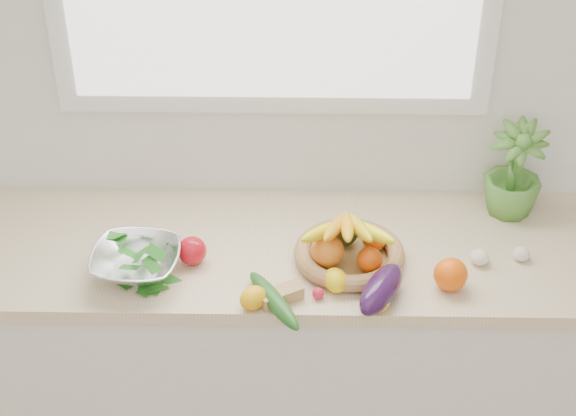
{
  "coord_description": "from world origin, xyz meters",
  "views": [
    {
      "loc": [
        0.09,
        -0.15,
        2.49
      ],
      "look_at": [
        0.05,
        1.93,
        1.05
      ],
      "focal_mm": 55.0,
      "sensor_mm": 36.0,
      "label": 1
    }
  ],
  "objects_px": {
    "cucumber": "(274,300)",
    "eggplant": "(381,289)",
    "potted_herb": "(514,171)",
    "fruit_basket": "(348,248)",
    "colander_with_spinach": "(136,257)",
    "apple": "(192,251)"
  },
  "relations": [
    {
      "from": "cucumber",
      "to": "potted_herb",
      "type": "xyz_separation_m",
      "value": [
        0.72,
        0.47,
        0.12
      ]
    },
    {
      "from": "potted_herb",
      "to": "cucumber",
      "type": "bearing_deg",
      "value": -146.85
    },
    {
      "from": "fruit_basket",
      "to": "colander_with_spinach",
      "type": "bearing_deg",
      "value": -172.9
    },
    {
      "from": "eggplant",
      "to": "potted_herb",
      "type": "height_order",
      "value": "potted_herb"
    },
    {
      "from": "potted_herb",
      "to": "fruit_basket",
      "type": "bearing_deg",
      "value": -152.58
    },
    {
      "from": "cucumber",
      "to": "colander_with_spinach",
      "type": "bearing_deg",
      "value": 161.6
    },
    {
      "from": "apple",
      "to": "eggplant",
      "type": "bearing_deg",
      "value": -17.23
    },
    {
      "from": "eggplant",
      "to": "fruit_basket",
      "type": "relative_size",
      "value": 0.67
    },
    {
      "from": "eggplant",
      "to": "colander_with_spinach",
      "type": "relative_size",
      "value": 0.83
    },
    {
      "from": "cucumber",
      "to": "fruit_basket",
      "type": "distance_m",
      "value": 0.29
    },
    {
      "from": "fruit_basket",
      "to": "apple",
      "type": "bearing_deg",
      "value": -178.52
    },
    {
      "from": "eggplant",
      "to": "apple",
      "type": "bearing_deg",
      "value": 162.77
    },
    {
      "from": "colander_with_spinach",
      "to": "fruit_basket",
      "type": "bearing_deg",
      "value": 7.1
    },
    {
      "from": "cucumber",
      "to": "eggplant",
      "type": "bearing_deg",
      "value": 5.55
    },
    {
      "from": "apple",
      "to": "colander_with_spinach",
      "type": "xyz_separation_m",
      "value": [
        -0.15,
        -0.06,
        0.02
      ]
    },
    {
      "from": "eggplant",
      "to": "cucumber",
      "type": "xyz_separation_m",
      "value": [
        -0.29,
        -0.03,
        -0.02
      ]
    },
    {
      "from": "eggplant",
      "to": "cucumber",
      "type": "bearing_deg",
      "value": -174.45
    },
    {
      "from": "apple",
      "to": "fruit_basket",
      "type": "distance_m",
      "value": 0.45
    },
    {
      "from": "eggplant",
      "to": "colander_with_spinach",
      "type": "distance_m",
      "value": 0.69
    },
    {
      "from": "potted_herb",
      "to": "colander_with_spinach",
      "type": "height_order",
      "value": "potted_herb"
    },
    {
      "from": "eggplant",
      "to": "cucumber",
      "type": "relative_size",
      "value": 0.82
    },
    {
      "from": "eggplant",
      "to": "fruit_basket",
      "type": "bearing_deg",
      "value": 115.15
    }
  ]
}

